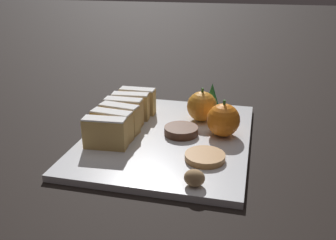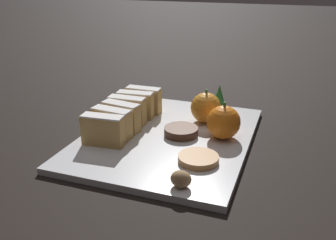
{
  "view_description": "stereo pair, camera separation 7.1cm",
  "coord_description": "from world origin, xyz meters",
  "px_view_note": "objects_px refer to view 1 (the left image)",
  "views": [
    {
      "loc": [
        0.15,
        -0.64,
        0.31
      ],
      "look_at": [
        0.0,
        0.0,
        0.04
      ],
      "focal_mm": 40.0,
      "sensor_mm": 36.0,
      "label": 1
    },
    {
      "loc": [
        0.22,
        -0.62,
        0.31
      ],
      "look_at": [
        0.0,
        0.0,
        0.04
      ],
      "focal_mm": 40.0,
      "sensor_mm": 36.0,
      "label": 2
    }
  ],
  "objects_px": {
    "walnut": "(194,178)",
    "orange_near": "(202,106)",
    "orange_far": "(223,120)",
    "chocolate_cookie": "(181,131)"
  },
  "relations": [
    {
      "from": "walnut",
      "to": "orange_near",
      "type": "bearing_deg",
      "value": 96.49
    },
    {
      "from": "orange_far",
      "to": "chocolate_cookie",
      "type": "height_order",
      "value": "orange_far"
    },
    {
      "from": "orange_near",
      "to": "orange_far",
      "type": "distance_m",
      "value": 0.08
    },
    {
      "from": "orange_far",
      "to": "orange_near",
      "type": "bearing_deg",
      "value": 127.74
    },
    {
      "from": "orange_near",
      "to": "orange_far",
      "type": "bearing_deg",
      "value": -52.26
    },
    {
      "from": "orange_far",
      "to": "chocolate_cookie",
      "type": "distance_m",
      "value": 0.08
    },
    {
      "from": "orange_near",
      "to": "walnut",
      "type": "height_order",
      "value": "orange_near"
    },
    {
      "from": "orange_near",
      "to": "walnut",
      "type": "bearing_deg",
      "value": -83.51
    },
    {
      "from": "chocolate_cookie",
      "to": "orange_far",
      "type": "bearing_deg",
      "value": 10.96
    },
    {
      "from": "orange_far",
      "to": "chocolate_cookie",
      "type": "xyz_separation_m",
      "value": [
        -0.08,
        -0.02,
        -0.02
      ]
    }
  ]
}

